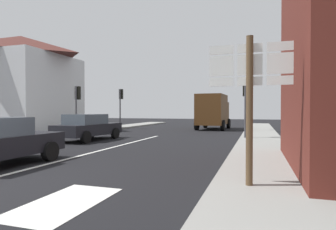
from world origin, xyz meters
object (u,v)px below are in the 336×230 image
at_px(traffic_light_far_left, 121,99).
at_px(traffic_light_near_left, 77,99).
at_px(traffic_light_near_right, 246,96).
at_px(delivery_truck, 213,111).
at_px(traffic_light_far_right, 249,97).
at_px(sedan_far, 88,127).
at_px(route_sign_post, 250,95).

relative_size(traffic_light_far_left, traffic_light_near_left, 1.08).
distance_m(traffic_light_near_left, traffic_light_near_right, 11.17).
bearing_deg(delivery_truck, traffic_light_near_right, -69.63).
bearing_deg(traffic_light_far_left, traffic_light_far_right, -0.21).
xyz_separation_m(sedan_far, delivery_truck, (5.30, 11.29, 0.89)).
bearing_deg(traffic_light_far_right, route_sign_post, -88.36).
xyz_separation_m(delivery_truck, traffic_light_far_left, (-8.07, -1.90, 1.02)).
xyz_separation_m(traffic_light_far_right, traffic_light_near_right, (0.00, -6.40, -0.24)).
bearing_deg(route_sign_post, traffic_light_near_left, 137.91).
height_order(sedan_far, route_sign_post, route_sign_post).
relative_size(route_sign_post, traffic_light_near_right, 0.94).
bearing_deg(traffic_light_near_right, traffic_light_far_left, 150.03).
distance_m(sedan_far, traffic_light_far_left, 9.98).
relative_size(sedan_far, traffic_light_near_left, 1.30).
distance_m(traffic_light_far_left, traffic_light_near_left, 6.47).
relative_size(traffic_light_near_left, traffic_light_far_right, 0.90).
distance_m(delivery_truck, traffic_light_far_right, 3.82).
relative_size(delivery_truck, traffic_light_far_left, 1.41).
bearing_deg(sedan_far, delivery_truck, 64.85).
relative_size(route_sign_post, traffic_light_far_left, 0.89).
relative_size(sedan_far, traffic_light_near_right, 1.28).
bearing_deg(route_sign_post, traffic_light_far_left, 124.45).
distance_m(sedan_far, route_sign_post, 11.76).
bearing_deg(delivery_truck, traffic_light_far_right, -32.10).
relative_size(traffic_light_far_left, traffic_light_near_right, 1.07).
distance_m(sedan_far, traffic_light_far_right, 12.72).
distance_m(sedan_far, traffic_light_near_right, 9.07).
bearing_deg(sedan_far, route_sign_post, -40.55).
bearing_deg(traffic_light_far_right, traffic_light_near_right, -90.00).
xyz_separation_m(route_sign_post, traffic_light_near_right, (-0.49, 10.55, 0.50)).
distance_m(sedan_far, delivery_truck, 12.51).
distance_m(route_sign_post, traffic_light_far_left, 20.62).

